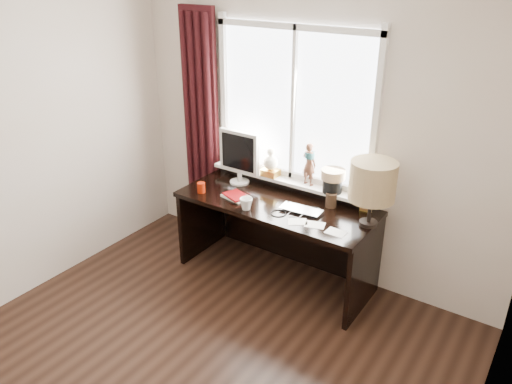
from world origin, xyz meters
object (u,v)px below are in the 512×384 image
Objects in this scene: monitor at (239,154)px; table_lamp at (373,182)px; laptop at (302,210)px; desk at (282,223)px; mug at (246,203)px; red_cup at (201,188)px.

table_lamp is (1.29, -0.10, 0.09)m from monitor.
desk is (-0.27, 0.14, -0.26)m from laptop.
mug is at bearing -110.21° from desk.
desk is at bearing 25.38° from red_cup.
table_lamp reaches higher than red_cup.
table_lamp is at bearing 5.61° from laptop.
table_lamp is at bearing 18.37° from mug.
laptop is 0.82m from monitor.
monitor is at bearing 175.69° from table_lamp.
laptop is at bearing 28.67° from mug.
table_lamp is (0.93, 0.31, 0.31)m from mug.
desk is 3.27× the size of table_lamp.
red_cup is 0.19× the size of monitor.
desk is (0.64, 0.31, -0.29)m from red_cup.
laptop is at bearing -27.31° from desk.
mug is 0.48m from desk.
red_cup is 0.77m from desk.
monitor is (-0.36, 0.41, 0.22)m from mug.
mug is (-0.40, -0.22, 0.04)m from laptop.
table_lamp is at bearing 10.23° from red_cup.
laptop is 0.20× the size of desk.
red_cup is at bearing -173.75° from laptop.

